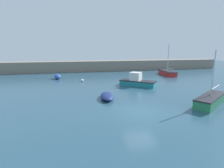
{
  "coord_description": "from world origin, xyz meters",
  "views": [
    {
      "loc": [
        -5.46,
        -12.87,
        5.18
      ],
      "look_at": [
        -0.44,
        8.57,
        0.73
      ],
      "focal_mm": 28.0,
      "sensor_mm": 36.0,
      "label": 1
    }
  ],
  "objects_px": {
    "sailboat_short_mast": "(210,100)",
    "mooring_buoy_pink": "(137,79)",
    "sailboat_tall_mast": "(167,73)",
    "rowboat_blue_near": "(107,96)",
    "motorboat_grey_hull": "(137,81)",
    "fishing_dinghy_green": "(57,77)",
    "mooring_buoy_white": "(82,80)"
  },
  "relations": [
    {
      "from": "sailboat_tall_mast",
      "to": "mooring_buoy_white",
      "type": "distance_m",
      "value": 17.57
    },
    {
      "from": "mooring_buoy_pink",
      "to": "fishing_dinghy_green",
      "type": "bearing_deg",
      "value": 162.39
    },
    {
      "from": "motorboat_grey_hull",
      "to": "rowboat_blue_near",
      "type": "height_order",
      "value": "motorboat_grey_hull"
    },
    {
      "from": "rowboat_blue_near",
      "to": "mooring_buoy_pink",
      "type": "bearing_deg",
      "value": -28.8
    },
    {
      "from": "sailboat_short_mast",
      "to": "rowboat_blue_near",
      "type": "height_order",
      "value": "sailboat_short_mast"
    },
    {
      "from": "motorboat_grey_hull",
      "to": "fishing_dinghy_green",
      "type": "xyz_separation_m",
      "value": [
        -11.49,
        8.54,
        -0.21
      ]
    },
    {
      "from": "sailboat_short_mast",
      "to": "sailboat_tall_mast",
      "type": "relative_size",
      "value": 0.85
    },
    {
      "from": "sailboat_short_mast",
      "to": "mooring_buoy_white",
      "type": "bearing_deg",
      "value": -86.32
    },
    {
      "from": "motorboat_grey_hull",
      "to": "mooring_buoy_pink",
      "type": "bearing_deg",
      "value": 109.84
    },
    {
      "from": "fishing_dinghy_green",
      "to": "sailboat_tall_mast",
      "type": "xyz_separation_m",
      "value": [
        21.22,
        -0.09,
        0.05
      ]
    },
    {
      "from": "fishing_dinghy_green",
      "to": "mooring_buoy_pink",
      "type": "height_order",
      "value": "fishing_dinghy_green"
    },
    {
      "from": "sailboat_short_mast",
      "to": "mooring_buoy_pink",
      "type": "xyz_separation_m",
      "value": [
        -1.81,
        14.11,
        -0.26
      ]
    },
    {
      "from": "sailboat_tall_mast",
      "to": "rowboat_blue_near",
      "type": "bearing_deg",
      "value": 142.04
    },
    {
      "from": "fishing_dinghy_green",
      "to": "sailboat_tall_mast",
      "type": "height_order",
      "value": "sailboat_tall_mast"
    },
    {
      "from": "motorboat_grey_hull",
      "to": "rowboat_blue_near",
      "type": "bearing_deg",
      "value": -93.94
    },
    {
      "from": "sailboat_short_mast",
      "to": "sailboat_tall_mast",
      "type": "distance_m",
      "value": 19.24
    },
    {
      "from": "fishing_dinghy_green",
      "to": "sailboat_tall_mast",
      "type": "distance_m",
      "value": 21.22
    },
    {
      "from": "rowboat_blue_near",
      "to": "mooring_buoy_white",
      "type": "xyz_separation_m",
      "value": [
        -1.94,
        10.43,
        -0.07
      ]
    },
    {
      "from": "sailboat_tall_mast",
      "to": "mooring_buoy_pink",
      "type": "distance_m",
      "value": 9.03
    },
    {
      "from": "sailboat_short_mast",
      "to": "rowboat_blue_near",
      "type": "distance_m",
      "value": 9.96
    },
    {
      "from": "motorboat_grey_hull",
      "to": "fishing_dinghy_green",
      "type": "bearing_deg",
      "value": -175.67
    },
    {
      "from": "motorboat_grey_hull",
      "to": "rowboat_blue_near",
      "type": "distance_m",
      "value": 7.85
    },
    {
      "from": "fishing_dinghy_green",
      "to": "rowboat_blue_near",
      "type": "relative_size",
      "value": 0.65
    },
    {
      "from": "mooring_buoy_pink",
      "to": "motorboat_grey_hull",
      "type": "bearing_deg",
      "value": -111.11
    },
    {
      "from": "mooring_buoy_pink",
      "to": "sailboat_short_mast",
      "type": "bearing_deg",
      "value": -82.68
    },
    {
      "from": "motorboat_grey_hull",
      "to": "fishing_dinghy_green",
      "type": "height_order",
      "value": "motorboat_grey_hull"
    },
    {
      "from": "fishing_dinghy_green",
      "to": "rowboat_blue_near",
      "type": "bearing_deg",
      "value": -173.83
    },
    {
      "from": "sailboat_short_mast",
      "to": "mooring_buoy_white",
      "type": "height_order",
      "value": "sailboat_short_mast"
    },
    {
      "from": "motorboat_grey_hull",
      "to": "rowboat_blue_near",
      "type": "xyz_separation_m",
      "value": [
        -5.53,
        -5.55,
        -0.35
      ]
    },
    {
      "from": "mooring_buoy_pink",
      "to": "mooring_buoy_white",
      "type": "height_order",
      "value": "mooring_buoy_white"
    },
    {
      "from": "motorboat_grey_hull",
      "to": "mooring_buoy_white",
      "type": "relative_size",
      "value": 11.19
    },
    {
      "from": "rowboat_blue_near",
      "to": "sailboat_tall_mast",
      "type": "bearing_deg",
      "value": -40.22
    }
  ]
}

